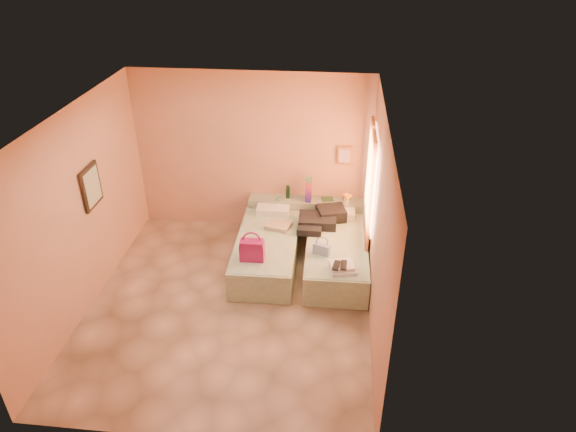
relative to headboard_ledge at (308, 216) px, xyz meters
name	(u,v)px	position (x,y,z in m)	size (l,w,h in m)	color
ground	(230,304)	(-0.98, -2.10, -0.33)	(4.50, 4.50, 0.00)	tan
room_walls	(246,176)	(-0.77, -1.53, 1.46)	(4.02, 4.51, 2.81)	tan
headboard_ledge	(308,216)	(0.00, 0.00, 0.00)	(2.05, 0.30, 0.65)	gray
bed_left	(267,251)	(-0.58, -1.05, -0.08)	(0.90, 2.00, 0.50)	#AFC69F
bed_right	(336,255)	(0.52, -1.05, -0.08)	(0.90, 2.00, 0.50)	#AFC69F
water_bottle	(288,192)	(-0.36, 0.02, 0.44)	(0.07, 0.07, 0.24)	#14371D
rainbow_box	(308,190)	(0.00, -0.07, 0.55)	(0.10, 0.10, 0.45)	#9C1350
small_dish	(279,199)	(-0.50, -0.05, 0.34)	(0.12, 0.12, 0.03)	#4E9071
green_book	(327,199)	(0.33, 0.02, 0.34)	(0.19, 0.14, 0.03)	#264729
flower_vase	(347,197)	(0.65, -0.08, 0.44)	(0.18, 0.18, 0.23)	silver
magenta_handbag	(252,250)	(-0.71, -1.65, 0.34)	(0.35, 0.20, 0.33)	#9C1350
khaki_garment	(279,225)	(-0.43, -0.72, 0.21)	(0.38, 0.30, 0.06)	tan
clothes_pile	(321,220)	(0.24, -0.57, 0.27)	(0.66, 0.66, 0.20)	black
blue_handbag	(322,249)	(0.30, -1.40, 0.26)	(0.26, 0.11, 0.17)	#3B4F8D
towel_stack	(343,268)	(0.62, -1.80, 0.23)	(0.35, 0.30, 0.10)	white
sandal_pair	(340,266)	(0.58, -1.84, 0.29)	(0.17, 0.23, 0.02)	black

